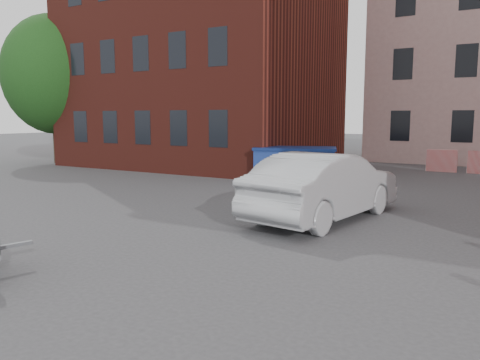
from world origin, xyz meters
The scene contains 6 objects.
ground centered at (0.00, 0.00, 0.00)m, with size 120.00×120.00×0.00m, color #38383A.
building_brick centered at (-9.00, 13.00, 7.00)m, with size 12.00×10.00×14.00m, color #591E16.
far_building centered at (-20.00, 22.00, 4.00)m, with size 6.00×6.00×8.00m, color maroon.
tree centered at (-16.00, 9.00, 5.17)m, with size 5.28×5.28×8.30m.
dumpster centered at (-2.01, 8.85, 0.66)m, with size 3.48×2.56×1.31m.
silver_car centered at (1.40, 2.87, 0.81)m, with size 1.72×4.93×1.62m, color #ACAFB4.
Camera 1 is at (5.29, -7.81, 2.47)m, focal length 35.00 mm.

